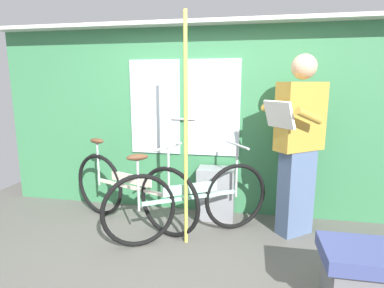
# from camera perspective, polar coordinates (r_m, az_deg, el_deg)

# --- Properties ---
(ground_plane) EXTENTS (5.98, 4.04, 0.04)m
(ground_plane) POSITION_cam_1_polar(r_m,az_deg,el_deg) (2.93, -2.50, -21.06)
(ground_plane) COLOR #56544F
(train_door_wall) EXTENTS (4.98, 0.28, 2.20)m
(train_door_wall) POSITION_cam_1_polar(r_m,az_deg,el_deg) (3.70, 1.61, 5.00)
(train_door_wall) COLOR #387A4C
(train_door_wall) RESTS_ON ground_plane
(bicycle_near_door) EXTENTS (1.50, 0.97, 0.93)m
(bicycle_near_door) POSITION_cam_1_polar(r_m,az_deg,el_deg) (3.17, -0.45, -10.33)
(bicycle_near_door) COLOR black
(bicycle_near_door) RESTS_ON ground_plane
(bicycle_leaning_behind) EXTENTS (1.64, 0.74, 0.94)m
(bicycle_leaning_behind) POSITION_cam_1_polar(r_m,az_deg,el_deg) (3.51, -11.04, -8.30)
(bicycle_leaning_behind) COLOR black
(bicycle_leaning_behind) RESTS_ON ground_plane
(passenger_reading_newspaper) EXTENTS (0.65, 0.62, 1.81)m
(passenger_reading_newspaper) POSITION_cam_1_polar(r_m,az_deg,el_deg) (3.26, 18.78, 0.23)
(passenger_reading_newspaper) COLOR slate
(passenger_reading_newspaper) RESTS_ON ground_plane
(trash_bin_by_wall) EXTENTS (0.42, 0.28, 0.59)m
(trash_bin_by_wall) POSITION_cam_1_polar(r_m,az_deg,el_deg) (3.65, 4.37, -8.89)
(trash_bin_by_wall) COLOR gray
(trash_bin_by_wall) RESTS_ON ground_plane
(handrail_pole) EXTENTS (0.04, 0.04, 2.16)m
(handrail_pole) POSITION_cam_1_polar(r_m,az_deg,el_deg) (2.89, -1.16, 1.92)
(handrail_pole) COLOR #C6C14C
(handrail_pole) RESTS_ON ground_plane
(bench_seat_corner) EXTENTS (0.70, 0.44, 0.45)m
(bench_seat_corner) POSITION_cam_1_polar(r_m,az_deg,el_deg) (2.61, 30.19, -20.31)
(bench_seat_corner) COLOR #3D477F
(bench_seat_corner) RESTS_ON ground_plane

